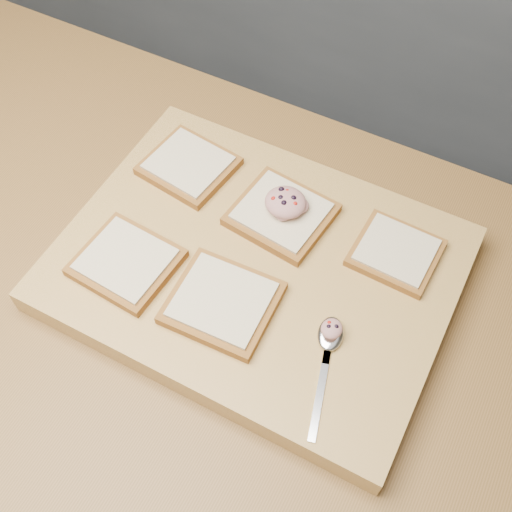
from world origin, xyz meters
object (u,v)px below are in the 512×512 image
Objects in this scene: tuna_salad_dollop at (286,202)px; cutting_board at (256,269)px; spoon at (329,342)px; bread_far_center at (281,214)px.

cutting_board is at bearing -90.63° from tuna_salad_dollop.
spoon reaches higher than cutting_board.
tuna_salad_dollop is at bearing 89.37° from cutting_board.
bread_far_center is 0.20m from spoon.
spoon is at bearing -26.16° from cutting_board.
tuna_salad_dollop reaches higher than bread_far_center.
tuna_salad_dollop reaches higher than cutting_board.
spoon is at bearing -46.62° from bread_far_center.
spoon is at bearing -48.12° from tuna_salad_dollop.
tuna_salad_dollop is at bearing 57.04° from bread_far_center.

